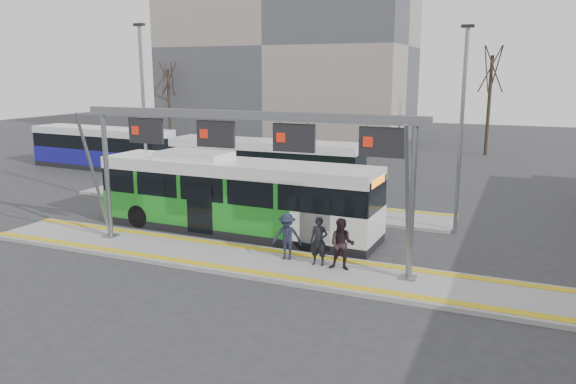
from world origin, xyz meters
name	(u,v)px	position (x,y,z in m)	size (l,w,h in m)	color
ground	(251,263)	(0.00, 0.00, 0.00)	(120.00, 120.00, 0.00)	#2D2D30
platform_main	(251,261)	(0.00, 0.00, 0.07)	(22.00, 3.00, 0.15)	gray
platform_second	(252,203)	(-4.00, 8.00, 0.07)	(20.00, 3.00, 0.15)	gray
tactile_main	(251,259)	(0.00, 0.00, 0.16)	(22.00, 2.65, 0.02)	gold
tactile_second	(262,197)	(-4.00, 9.15, 0.16)	(20.00, 0.35, 0.02)	gold
gantry	(244,141)	(-0.35, 0.25, 4.30)	(13.00, 1.68, 5.20)	slate
apartment_block	(288,46)	(-14.00, 36.00, 9.21)	(24.50, 12.50, 18.40)	gray
hero_bus	(236,197)	(-2.40, 3.34, 1.53)	(12.18, 2.85, 3.33)	black
bg_bus_green	(265,165)	(-5.09, 11.78, 1.40)	(11.39, 2.52, 2.84)	black
bg_bus_blue	(102,148)	(-18.59, 13.77, 1.41)	(11.12, 3.15, 2.86)	black
passenger_a	(319,241)	(2.40, 0.38, 1.00)	(0.62, 0.41, 1.69)	black
passenger_b	(342,244)	(3.27, 0.24, 1.03)	(0.86, 0.67, 1.77)	black
passenger_c	(287,237)	(1.16, 0.51, 0.98)	(1.07, 0.62, 1.66)	#1B2031
tree_left	(363,67)	(-4.90, 31.22, 7.08)	(1.40, 1.40, 9.33)	#382B21
tree_mid	(492,70)	(5.62, 31.10, 6.83)	(1.40, 1.40, 9.00)	#382B21
tree_far	(168,80)	(-23.43, 28.89, 5.93)	(1.40, 1.40, 7.81)	#382B21
lamp_west	(144,115)	(-8.10, 4.92, 4.66)	(0.50, 0.25, 8.83)	slate
lamp_east	(461,127)	(6.17, 6.78, 4.48)	(0.50, 0.25, 8.47)	slate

